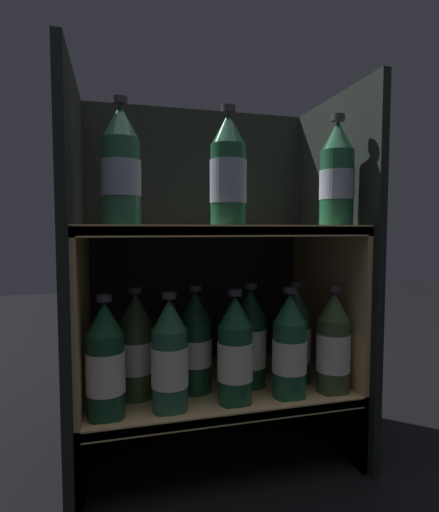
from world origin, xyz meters
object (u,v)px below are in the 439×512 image
Objects in this scene: bottle_lower_front_1 at (170,358)px; bottle_lower_front_2 at (235,353)px; bottle_upper_front_0 at (121,169)px; bottle_lower_front_0 at (106,363)px; bottle_lower_back_2 at (250,340)px; bottle_upper_front_1 at (230,174)px; bottle_lower_back_3 at (295,337)px; bottle_upper_front_2 at (337,177)px; bottle_lower_front_3 at (289,348)px; bottle_lower_back_0 at (136,348)px; bottle_lower_back_1 at (195,344)px; bottle_lower_front_4 at (333,345)px.

bottle_lower_front_1 is 1.00× the size of bottle_lower_front_2.
bottle_upper_front_0 is at bearing -180.00° from bottle_lower_front_1.
bottle_lower_front_0 is (-0.04, 0.00, -0.40)m from bottle_upper_front_0.
bottle_upper_front_0 is at bearing -164.14° from bottle_lower_back_2.
bottle_upper_front_1 is 1.00× the size of bottle_lower_front_2.
bottle_lower_front_0 is at bearing -180.00° from bottle_lower_front_1.
bottle_lower_front_2 and bottle_lower_back_3 have the same top height.
bottle_upper_front_2 is at bearing -0.00° from bottle_lower_front_1.
bottle_lower_back_2 is (-0.07, 0.09, -0.00)m from bottle_lower_front_3.
bottle_upper_front_2 is 0.45m from bottle_lower_back_2.
bottle_lower_back_0 is at bearing 156.35° from bottle_upper_front_1.
bottle_lower_front_0 is (-0.27, -0.00, -0.40)m from bottle_upper_front_1.
bottle_lower_back_1 is (0.21, 0.09, 0.00)m from bottle_lower_front_0.
bottle_lower_front_1 is (0.10, 0.00, -0.40)m from bottle_upper_front_0.
bottle_lower_front_3 is at bearing -0.00° from bottle_lower_front_1.
bottle_lower_back_1 is 1.00× the size of bottle_lower_back_3.
bottle_lower_front_2 is 1.00× the size of bottle_lower_front_4.
bottle_lower_back_1 is at bearing 0.00° from bottle_lower_back_0.
bottle_lower_back_0 is at bearing 169.23° from bottle_upper_front_2.
bottle_lower_front_3 is (-0.12, -0.00, -0.40)m from bottle_upper_front_2.
bottle_lower_back_0 is at bearing -180.00° from bottle_lower_back_3.
bottle_upper_front_2 is 0.66m from bottle_lower_front_0.
bottle_lower_front_0 is at bearing -156.99° from bottle_lower_back_1.
bottle_lower_back_2 is (-0.18, 0.09, -0.40)m from bottle_upper_front_2.
bottle_lower_back_2 is (0.08, 0.09, -0.40)m from bottle_upper_front_1.
bottle_lower_back_3 is (0.43, 0.09, -0.40)m from bottle_upper_front_0.
bottle_upper_front_0 and bottle_upper_front_1 have the same top height.
bottle_lower_back_0 is at bearing 180.00° from bottle_lower_back_1.
bottle_lower_front_2 is at bearing -127.06° from bottle_lower_back_2.
bottle_lower_back_1 is at bearing -180.00° from bottle_lower_back_2.
bottle_lower_front_4 and bottle_lower_back_3 have the same top height.
bottle_lower_front_0 is 1.00× the size of bottle_lower_back_3.
bottle_lower_back_2 is (0.31, 0.09, -0.40)m from bottle_upper_front_0.
bottle_lower_back_3 is at bearing 0.00° from bottle_lower_back_1.
bottle_lower_front_1 is 0.40m from bottle_lower_front_4.
bottle_lower_back_3 is (0.06, 0.09, -0.00)m from bottle_lower_front_3.
bottle_lower_front_0 is at bearing 180.00° from bottle_lower_front_2.
bottle_lower_back_1 and bottle_lower_back_2 have the same top height.
bottle_lower_front_4 is at bearing -180.00° from bottle_upper_front_2.
bottle_lower_front_3 is at bearing -0.00° from bottle_upper_front_0.
bottle_lower_front_2 and bottle_lower_front_3 have the same top height.
bottle_upper_front_1 is at bearing 0.00° from bottle_lower_front_0.
bottle_upper_front_2 is at bearing -25.83° from bottle_lower_back_2.
bottle_upper_front_1 is at bearing 180.00° from bottle_upper_front_2.
bottle_upper_front_2 reaches higher than bottle_lower_front_1.
bottle_upper_front_0 reaches higher than bottle_lower_front_0.
bottle_lower_front_3 is 0.11m from bottle_lower_front_4.
bottle_upper_front_0 is 0.41m from bottle_lower_back_0.
bottle_lower_front_4 is 1.00× the size of bottle_lower_back_2.
bottle_lower_front_4 is (0.25, 0.00, -0.00)m from bottle_lower_front_2.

